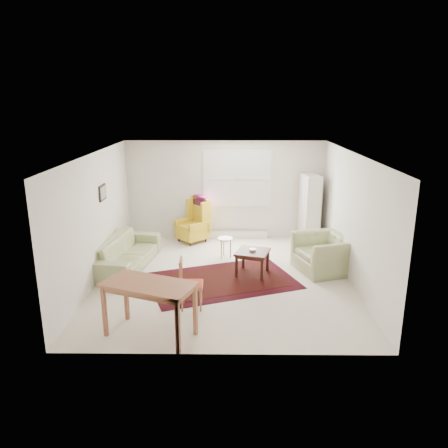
{
  "coord_description": "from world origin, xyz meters",
  "views": [
    {
      "loc": [
        0.1,
        -8.19,
        3.48
      ],
      "look_at": [
        0.0,
        0.3,
        1.05
      ],
      "focal_mm": 35.0,
      "sensor_mm": 36.0,
      "label": 1
    }
  ],
  "objects_px": {
    "armchair": "(324,250)",
    "coffee_table": "(252,263)",
    "sofa": "(126,247)",
    "desk": "(150,309)",
    "cabinet": "(309,209)",
    "desk_chair": "(192,284)",
    "stool": "(225,248)",
    "wingback_chair": "(192,220)"
  },
  "relations": [
    {
      "from": "armchair",
      "to": "desk",
      "type": "distance_m",
      "value": 4.14
    },
    {
      "from": "coffee_table",
      "to": "stool",
      "type": "bearing_deg",
      "value": 119.28
    },
    {
      "from": "sofa",
      "to": "stool",
      "type": "distance_m",
      "value": 2.21
    },
    {
      "from": "stool",
      "to": "desk",
      "type": "bearing_deg",
      "value": -107.79
    },
    {
      "from": "sofa",
      "to": "desk_chair",
      "type": "distance_m",
      "value": 2.47
    },
    {
      "from": "armchair",
      "to": "desk_chair",
      "type": "bearing_deg",
      "value": -74.29
    },
    {
      "from": "stool",
      "to": "cabinet",
      "type": "bearing_deg",
      "value": 28.7
    },
    {
      "from": "wingback_chair",
      "to": "coffee_table",
      "type": "relative_size",
      "value": 1.82
    },
    {
      "from": "cabinet",
      "to": "desk_chair",
      "type": "bearing_deg",
      "value": -135.53
    },
    {
      "from": "sofa",
      "to": "wingback_chair",
      "type": "distance_m",
      "value": 2.15
    },
    {
      "from": "wingback_chair",
      "to": "desk",
      "type": "relative_size",
      "value": 0.84
    },
    {
      "from": "wingback_chair",
      "to": "desk",
      "type": "height_order",
      "value": "wingback_chair"
    },
    {
      "from": "wingback_chair",
      "to": "coffee_table",
      "type": "xyz_separation_m",
      "value": [
        1.41,
        -2.15,
        -0.31
      ]
    },
    {
      "from": "cabinet",
      "to": "coffee_table",
      "type": "bearing_deg",
      "value": -134.83
    },
    {
      "from": "sofa",
      "to": "desk",
      "type": "xyz_separation_m",
      "value": [
        1.01,
        -2.85,
        -0.02
      ]
    },
    {
      "from": "cabinet",
      "to": "wingback_chair",
      "type": "bearing_deg",
      "value": 170.33
    },
    {
      "from": "cabinet",
      "to": "desk",
      "type": "relative_size",
      "value": 1.27
    },
    {
      "from": "stool",
      "to": "wingback_chair",
      "type": "bearing_deg",
      "value": 126.59
    },
    {
      "from": "stool",
      "to": "cabinet",
      "type": "xyz_separation_m",
      "value": [
        2.08,
        1.14,
        0.63
      ]
    },
    {
      "from": "wingback_chair",
      "to": "cabinet",
      "type": "height_order",
      "value": "cabinet"
    },
    {
      "from": "wingback_chair",
      "to": "desk",
      "type": "xyz_separation_m",
      "value": [
        -0.26,
        -4.58,
        -0.14
      ]
    },
    {
      "from": "sofa",
      "to": "cabinet",
      "type": "height_order",
      "value": "cabinet"
    },
    {
      "from": "desk",
      "to": "desk_chair",
      "type": "relative_size",
      "value": 1.52
    },
    {
      "from": "armchair",
      "to": "coffee_table",
      "type": "xyz_separation_m",
      "value": [
        -1.5,
        -0.24,
        -0.19
      ]
    },
    {
      "from": "armchair",
      "to": "cabinet",
      "type": "relative_size",
      "value": 0.67
    },
    {
      "from": "desk",
      "to": "wingback_chair",
      "type": "bearing_deg",
      "value": 86.79
    },
    {
      "from": "armchair",
      "to": "coffee_table",
      "type": "distance_m",
      "value": 1.53
    },
    {
      "from": "cabinet",
      "to": "stool",
      "type": "bearing_deg",
      "value": -160.97
    },
    {
      "from": "armchair",
      "to": "coffee_table",
      "type": "bearing_deg",
      "value": -98.82
    },
    {
      "from": "wingback_chair",
      "to": "coffee_table",
      "type": "height_order",
      "value": "wingback_chair"
    },
    {
      "from": "wingback_chair",
      "to": "desk_chair",
      "type": "height_order",
      "value": "wingback_chair"
    },
    {
      "from": "wingback_chair",
      "to": "stool",
      "type": "relative_size",
      "value": 2.46
    },
    {
      "from": "coffee_table",
      "to": "cabinet",
      "type": "relative_size",
      "value": 0.37
    },
    {
      "from": "wingback_chair",
      "to": "desk_chair",
      "type": "relative_size",
      "value": 1.29
    },
    {
      "from": "coffee_table",
      "to": "desk",
      "type": "relative_size",
      "value": 0.47
    },
    {
      "from": "stool",
      "to": "desk_chair",
      "type": "height_order",
      "value": "desk_chair"
    },
    {
      "from": "armchair",
      "to": "stool",
      "type": "distance_m",
      "value": 2.22
    },
    {
      "from": "cabinet",
      "to": "armchair",
      "type": "bearing_deg",
      "value": -100.2
    },
    {
      "from": "coffee_table",
      "to": "armchair",
      "type": "bearing_deg",
      "value": 8.97
    },
    {
      "from": "sofa",
      "to": "armchair",
      "type": "xyz_separation_m",
      "value": [
        4.18,
        -0.18,
        0.0
      ]
    },
    {
      "from": "coffee_table",
      "to": "cabinet",
      "type": "height_order",
      "value": "cabinet"
    },
    {
      "from": "wingback_chair",
      "to": "desk",
      "type": "bearing_deg",
      "value": -45.52
    }
  ]
}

